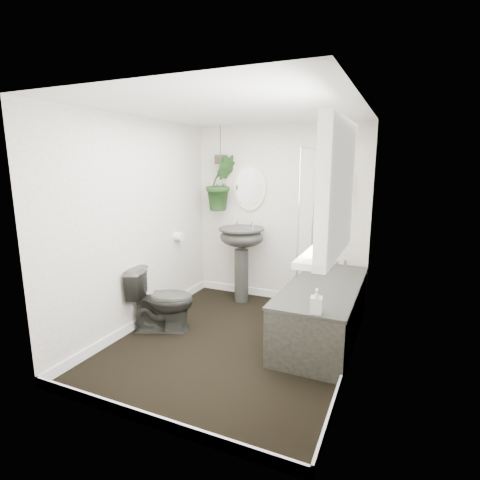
% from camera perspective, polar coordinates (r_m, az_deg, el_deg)
% --- Properties ---
extents(floor, '(2.30, 2.80, 0.02)m').
position_cam_1_polar(floor, '(4.02, -0.90, -15.36)').
color(floor, black).
rests_on(floor, ground).
extents(ceiling, '(2.30, 2.80, 0.02)m').
position_cam_1_polar(ceiling, '(3.62, -1.02, 19.48)').
color(ceiling, white).
rests_on(ceiling, ground).
extents(wall_back, '(2.30, 0.02, 2.30)m').
position_cam_1_polar(wall_back, '(4.94, 5.96, 3.85)').
color(wall_back, silver).
rests_on(wall_back, ground).
extents(wall_front, '(2.30, 0.02, 2.30)m').
position_cam_1_polar(wall_front, '(2.47, -14.90, -4.45)').
color(wall_front, silver).
rests_on(wall_front, ground).
extents(wall_left, '(0.02, 2.80, 2.30)m').
position_cam_1_polar(wall_left, '(4.26, -15.27, 2.23)').
color(wall_left, silver).
rests_on(wall_left, ground).
extents(wall_right, '(0.02, 2.80, 2.30)m').
position_cam_1_polar(wall_right, '(3.34, 17.43, -0.44)').
color(wall_right, silver).
rests_on(wall_right, ground).
extents(skirting, '(2.30, 2.80, 0.10)m').
position_cam_1_polar(skirting, '(4.00, -0.90, -14.59)').
color(skirting, white).
rests_on(skirting, floor).
extents(bathtub, '(0.72, 1.72, 0.58)m').
position_cam_1_polar(bathtub, '(4.11, 12.47, -10.44)').
color(bathtub, '#292A25').
rests_on(bathtub, floor).
extents(bath_screen, '(0.04, 0.72, 1.40)m').
position_cam_1_polar(bath_screen, '(4.40, 10.12, 4.46)').
color(bath_screen, silver).
rests_on(bath_screen, bathtub).
extents(shower_box, '(0.20, 0.10, 0.35)m').
position_cam_1_polar(shower_box, '(4.65, 15.29, 7.96)').
color(shower_box, white).
rests_on(shower_box, wall_back).
extents(oval_mirror, '(0.46, 0.03, 0.62)m').
position_cam_1_polar(oval_mirror, '(5.01, 1.43, 8.04)').
color(oval_mirror, beige).
rests_on(oval_mirror, wall_back).
extents(wall_sconce, '(0.04, 0.04, 0.22)m').
position_cam_1_polar(wall_sconce, '(5.18, -2.74, 7.03)').
color(wall_sconce, black).
rests_on(wall_sconce, wall_back).
extents(toilet_roll_holder, '(0.11, 0.11, 0.11)m').
position_cam_1_polar(toilet_roll_holder, '(4.82, -9.33, 0.55)').
color(toilet_roll_holder, white).
rests_on(toilet_roll_holder, wall_left).
extents(window_recess, '(0.08, 1.00, 0.90)m').
position_cam_1_polar(window_recess, '(2.59, 14.69, 7.54)').
color(window_recess, white).
rests_on(window_recess, wall_right).
extents(window_sill, '(0.18, 1.00, 0.04)m').
position_cam_1_polar(window_sill, '(2.66, 12.74, -1.41)').
color(window_sill, white).
rests_on(window_sill, wall_right).
extents(window_blinds, '(0.01, 0.86, 0.76)m').
position_cam_1_polar(window_blinds, '(2.60, 13.70, 7.60)').
color(window_blinds, white).
rests_on(window_blinds, wall_right).
extents(toilet, '(0.79, 0.62, 0.70)m').
position_cam_1_polar(toilet, '(4.23, -11.87, -8.85)').
color(toilet, '#292A25').
rests_on(toilet, floor).
extents(pedestal_sink, '(0.65, 0.57, 1.00)m').
position_cam_1_polar(pedestal_sink, '(4.94, 0.22, -3.77)').
color(pedestal_sink, '#292A25').
rests_on(pedestal_sink, floor).
extents(sill_plant, '(0.24, 0.22, 0.23)m').
position_cam_1_polar(sill_plant, '(2.85, 13.71, 2.14)').
color(sill_plant, black).
rests_on(sill_plant, window_sill).
extents(hanging_plant, '(0.52, 0.51, 0.73)m').
position_cam_1_polar(hanging_plant, '(5.05, -2.94, 8.67)').
color(hanging_plant, black).
rests_on(hanging_plant, ceiling).
extents(soap_bottle, '(0.11, 0.11, 0.21)m').
position_cam_1_polar(soap_bottle, '(3.23, 11.56, -9.11)').
color(soap_bottle, black).
rests_on(soap_bottle, bathtub).
extents(hanging_pot, '(0.16, 0.16, 0.12)m').
position_cam_1_polar(hanging_pot, '(5.04, -2.98, 12.15)').
color(hanging_pot, '#2F2921').
rests_on(hanging_pot, ceiling).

